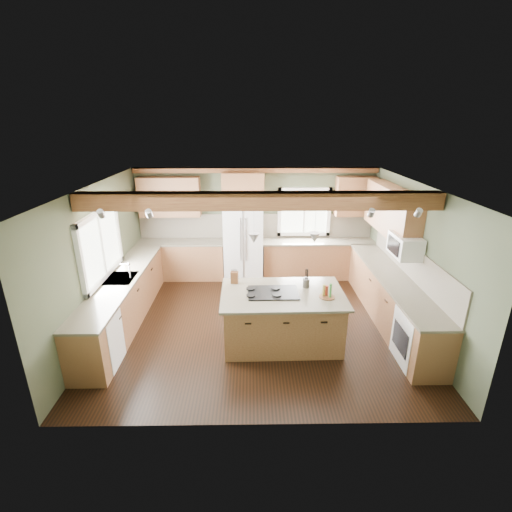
{
  "coord_description": "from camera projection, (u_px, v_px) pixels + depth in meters",
  "views": [
    {
      "loc": [
        -0.12,
        -6.15,
        3.64
      ],
      "look_at": [
        -0.03,
        0.3,
        1.24
      ],
      "focal_mm": 26.0,
      "sensor_mm": 36.0,
      "label": 1
    }
  ],
  "objects": [
    {
      "name": "pendant_left",
      "position": [
        254.0,
        238.0,
        5.8
      ],
      "size": [
        0.18,
        0.18,
        0.16
      ],
      "primitive_type": "cone",
      "rotation": [
        3.14,
        0.0,
        0.0
      ],
      "color": "#B2B2B7",
      "rests_on": "ceiling"
    },
    {
      "name": "island_top",
      "position": [
        283.0,
        294.0,
        6.16
      ],
      "size": [
        2.07,
        1.33,
        0.04
      ],
      "primitive_type": "cube",
      "rotation": [
        0.0,
        0.0,
        0.02
      ],
      "color": "#443E32",
      "rests_on": "island"
    },
    {
      "name": "microwave",
      "position": [
        405.0,
        246.0,
        6.48
      ],
      "size": [
        0.4,
        0.7,
        0.38
      ],
      "primitive_type": "cube",
      "color": "white",
      "rests_on": "wall_right"
    },
    {
      "name": "ceiling",
      "position": [
        258.0,
        185.0,
        6.13
      ],
      "size": [
        5.6,
        5.6,
        0.0
      ],
      "primitive_type": "plane",
      "rotation": [
        3.14,
        0.0,
        0.0
      ],
      "color": "silver",
      "rests_on": "wall_back"
    },
    {
      "name": "wall_left",
      "position": [
        100.0,
        260.0,
        6.55
      ],
      "size": [
        0.0,
        5.0,
        5.0
      ],
      "primitive_type": "plane",
      "rotation": [
        1.57,
        0.0,
        1.57
      ],
      "color": "#485139",
      "rests_on": "ground"
    },
    {
      "name": "oven",
      "position": [
        420.0,
        339.0,
        5.75
      ],
      "size": [
        0.6,
        0.72,
        0.84
      ],
      "primitive_type": "cube",
      "color": "white",
      "rests_on": "floor"
    },
    {
      "name": "faucet",
      "position": [
        130.0,
        271.0,
        6.69
      ],
      "size": [
        0.02,
        0.02,
        0.28
      ],
      "primitive_type": "cylinder",
      "color": "#B2B2B7",
      "rests_on": "sink"
    },
    {
      "name": "base_cab_left",
      "position": [
        124.0,
        302.0,
        6.9
      ],
      "size": [
        0.6,
        3.7,
        0.88
      ],
      "primitive_type": "cube",
      "color": "brown",
      "rests_on": "floor"
    },
    {
      "name": "island",
      "position": [
        282.0,
        318.0,
        6.32
      ],
      "size": [
        1.94,
        1.2,
        0.88
      ],
      "primitive_type": "cube",
      "rotation": [
        0.0,
        0.0,
        0.02
      ],
      "color": "brown",
      "rests_on": "floor"
    },
    {
      "name": "ceiling_beam",
      "position": [
        259.0,
        201.0,
        5.6
      ],
      "size": [
        5.55,
        0.26,
        0.26
      ],
      "primitive_type": "cube",
      "color": "#4E2616",
      "rests_on": "ceiling"
    },
    {
      "name": "sink",
      "position": [
        121.0,
        279.0,
        6.73
      ],
      "size": [
        0.5,
        0.65,
        0.03
      ],
      "primitive_type": "cube",
      "color": "#262628",
      "rests_on": "counter_left"
    },
    {
      "name": "counter_right",
      "position": [
        394.0,
        277.0,
        6.8
      ],
      "size": [
        0.64,
        3.74,
        0.04
      ],
      "primitive_type": "cube",
      "color": "#443E32",
      "rests_on": "base_cab_right"
    },
    {
      "name": "upper_cab_over_fridge",
      "position": [
        243.0,
        188.0,
        8.46
      ],
      "size": [
        0.96,
        0.35,
        0.7
      ],
      "primitive_type": "cube",
      "color": "brown",
      "rests_on": "wall_back"
    },
    {
      "name": "soffit_trim",
      "position": [
        256.0,
        170.0,
        8.4
      ],
      "size": [
        5.55,
        0.2,
        0.1
      ],
      "primitive_type": "cube",
      "color": "#4E2616",
      "rests_on": "ceiling"
    },
    {
      "name": "upper_cab_back_corner",
      "position": [
        355.0,
        196.0,
        8.57
      ],
      "size": [
        0.9,
        0.35,
        0.9
      ],
      "primitive_type": "cube",
      "color": "brown",
      "rests_on": "wall_back"
    },
    {
      "name": "window_left",
      "position": [
        100.0,
        245.0,
        6.51
      ],
      "size": [
        0.04,
        1.6,
        1.05
      ],
      "primitive_type": "cube",
      "color": "white",
      "rests_on": "wall_left"
    },
    {
      "name": "bottle_tray",
      "position": [
        327.0,
        291.0,
        5.96
      ],
      "size": [
        0.27,
        0.27,
        0.23
      ],
      "primitive_type": null,
      "rotation": [
        0.0,
        0.0,
        -0.06
      ],
      "color": "brown",
      "rests_on": "island_top"
    },
    {
      "name": "base_cab_back_right",
      "position": [
        318.0,
        259.0,
        8.97
      ],
      "size": [
        2.62,
        0.6,
        0.88
      ],
      "primitive_type": "cube",
      "color": "brown",
      "rests_on": "floor"
    },
    {
      "name": "counter_back_right",
      "position": [
        319.0,
        241.0,
        8.81
      ],
      "size": [
        2.66,
        0.64,
        0.04
      ],
      "primitive_type": "cube",
      "color": "#443E32",
      "rests_on": "base_cab_back_right"
    },
    {
      "name": "wall_back",
      "position": [
        256.0,
        222.0,
        8.93
      ],
      "size": [
        5.6,
        0.0,
        5.6
      ],
      "primitive_type": "plane",
      "rotation": [
        1.57,
        0.0,
        0.0
      ],
      "color": "#485139",
      "rests_on": "ground"
    },
    {
      "name": "counter_left",
      "position": [
        121.0,
        279.0,
        6.74
      ],
      "size": [
        0.64,
        3.74,
        0.04
      ],
      "primitive_type": "cube",
      "color": "#443E32",
      "rests_on": "base_cab_left"
    },
    {
      "name": "base_cab_back_left",
      "position": [
        182.0,
        260.0,
        8.92
      ],
      "size": [
        2.02,
        0.6,
        0.88
      ],
      "primitive_type": "cube",
      "color": "brown",
      "rests_on": "floor"
    },
    {
      "name": "base_cab_right",
      "position": [
        391.0,
        300.0,
        6.96
      ],
      "size": [
        0.6,
        3.7,
        0.88
      ],
      "primitive_type": "cube",
      "color": "brown",
      "rests_on": "floor"
    },
    {
      "name": "utensil_crock",
      "position": [
        306.0,
        283.0,
        6.33
      ],
      "size": [
        0.12,
        0.12,
        0.15
      ],
      "primitive_type": "cylinder",
      "rotation": [
        0.0,
        0.0,
        0.04
      ],
      "color": "#473D38",
      "rests_on": "island_top"
    },
    {
      "name": "backsplash_right",
      "position": [
        412.0,
        262.0,
        6.7
      ],
      "size": [
        0.03,
        3.7,
        0.58
      ],
      "primitive_type": "cube",
      "color": "brown",
      "rests_on": "wall_right"
    },
    {
      "name": "upper_cab_right",
      "position": [
        391.0,
        211.0,
        7.24
      ],
      "size": [
        0.35,
        2.2,
        0.9
      ],
      "primitive_type": "cube",
      "color": "brown",
      "rests_on": "wall_right"
    },
    {
      "name": "wall_right",
      "position": [
        414.0,
        258.0,
        6.62
      ],
      "size": [
        0.0,
        5.0,
        5.0
      ],
      "primitive_type": "plane",
      "rotation": [
        1.57,
        0.0,
        -1.57
      ],
      "color": "#485139",
      "rests_on": "ground"
    },
    {
      "name": "backsplash_back",
      "position": [
        256.0,
        226.0,
        8.94
      ],
      "size": [
        5.58,
        0.03,
        0.58
      ],
      "primitive_type": "cube",
      "color": "brown",
      "rests_on": "wall_back"
    },
    {
      "name": "knife_block",
      "position": [
        234.0,
        277.0,
        6.48
      ],
      "size": [
        0.14,
        0.11,
        0.21
      ],
      "primitive_type": "cube",
      "rotation": [
        0.0,
        0.0,
        -0.1
      ],
      "color": "brown",
      "rests_on": "island_top"
    },
    {
      "name": "upper_cab_back_left",
      "position": [
        170.0,
        197.0,
        8.51
      ],
      "size": [
        1.4,
        0.35,
        0.9
      ],
      "primitive_type": "cube",
      "color": "brown",
      "rests_on": "wall_back"
    },
    {
      "name": "pendant_right",
      "position": [
        315.0,
        238.0,
        5.83
      ],
      "size": [
        0.18,
        0.18,
        0.16
      ],
      "primitive_type": "cone",
      "rotation": [
        3.14,
        0.0,
        0.0
      ],
      "color": "#B2B2B7",
      "rests_on": "ceiling"
    },
    {
      "name": "counter_back_left",
      "position": [
        181.0,
        242.0,
        8.76
      ],
      "size": [
        2.06,
        0.64,
        0.04
      ],
      "primitive_type": "cube",
      "color": "#443E32",
      "rests_on": "base_cab_back_left"
    },
    {
      "name": "cooktop",
      "position": [
        273.0,
        293.0,
        6.14
      ],
      "size": [
        0.84,
        0.57,
        0.02
      ],
      "primitive_type": "cube",
      "rotation": [
        0.0,
        0.0,
        0.02
      ],
      "color": "black",
      "rests_on": "island_top"
    },
    {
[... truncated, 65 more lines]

